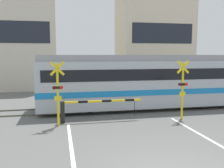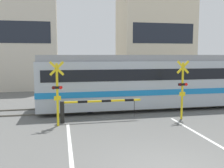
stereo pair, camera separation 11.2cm
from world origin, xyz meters
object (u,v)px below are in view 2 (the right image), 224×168
(crossing_signal_left, at_px, (57,91))
(crossing_signal_right, at_px, (182,87))
(commuter_train, at_px, (164,79))
(crossing_barrier_near, at_px, (85,106))
(crossing_barrier_far, at_px, (128,90))
(pedestrian, at_px, (98,83))

(crossing_signal_left, relative_size, crossing_signal_right, 1.00)
(commuter_train, distance_m, crossing_signal_right, 3.10)
(crossing_barrier_near, relative_size, crossing_barrier_far, 1.00)
(commuter_train, relative_size, crossing_signal_right, 5.12)
(commuter_train, bearing_deg, crossing_barrier_near, -154.04)
(crossing_signal_left, bearing_deg, crossing_barrier_far, 49.03)
(commuter_train, bearing_deg, pedestrian, 119.37)
(crossing_signal_left, distance_m, pedestrian, 9.64)
(crossing_barrier_far, xyz_separation_m, crossing_signal_right, (1.30, -5.73, 0.89))
(crossing_barrier_far, bearing_deg, crossing_barrier_near, -125.10)
(commuter_train, height_order, pedestrian, commuter_train)
(crossing_barrier_far, distance_m, crossing_signal_right, 5.94)
(commuter_train, relative_size, pedestrian, 9.13)
(pedestrian, bearing_deg, crossing_barrier_near, -102.66)
(crossing_signal_right, bearing_deg, crossing_signal_left, 180.00)
(crossing_signal_left, xyz_separation_m, pedestrian, (3.23, 9.06, -0.69))
(crossing_barrier_near, distance_m, pedestrian, 8.77)
(commuter_train, height_order, crossing_barrier_near, commuter_train)
(crossing_signal_left, bearing_deg, crossing_signal_right, 0.00)
(commuter_train, xyz_separation_m, crossing_barrier_far, (-1.62, 2.65, -0.99))
(crossing_barrier_far, bearing_deg, crossing_signal_left, -130.97)
(commuter_train, distance_m, pedestrian, 6.91)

